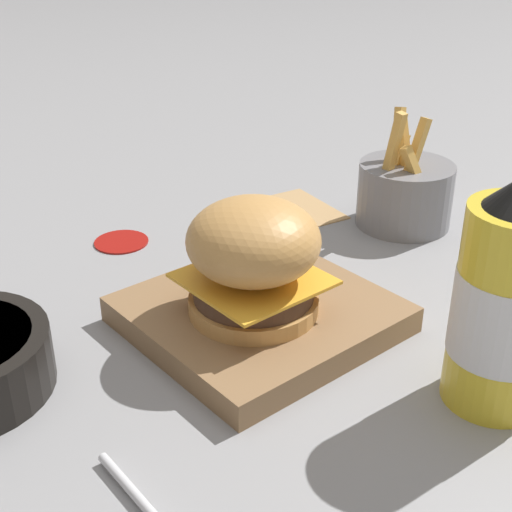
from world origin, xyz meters
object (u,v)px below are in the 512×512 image
serving_board (256,316)px  burger (253,257)px  fries_basket (405,193)px  ketchup_bottle (507,303)px

serving_board → burger: bearing=38.2°
burger → fries_basket: (-0.30, -0.07, -0.04)m
serving_board → fries_basket: (-0.29, -0.06, 0.03)m
burger → fries_basket: fries_basket is taller
ketchup_bottle → fries_basket: 0.34m
serving_board → fries_basket: bearing=-167.5°
serving_board → fries_basket: size_ratio=1.49×
fries_basket → ketchup_bottle: bearing=51.7°
burger → fries_basket: bearing=-166.6°
burger → ketchup_bottle: (-0.09, 0.19, 0.01)m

